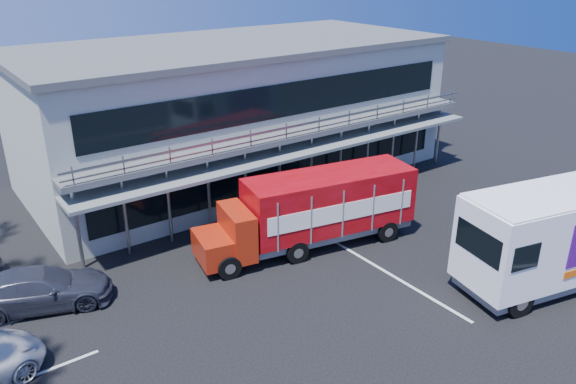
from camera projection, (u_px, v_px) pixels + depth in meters
ground at (388, 315)px, 19.36m from camera, size 120.00×120.00×0.00m
building at (235, 110)px, 30.69m from camera, size 22.40×12.00×7.30m
red_truck at (316, 208)px, 23.38m from camera, size 9.61×3.91×3.16m
white_van at (560, 235)px, 20.55m from camera, size 8.15×4.31×3.79m
parked_car_d at (40, 289)px, 19.60m from camera, size 5.22×3.42×1.40m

